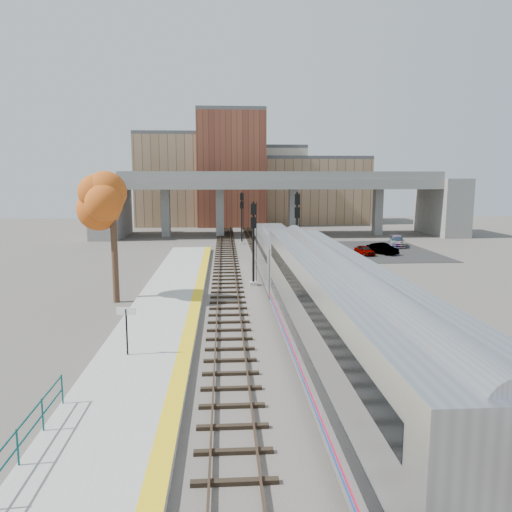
{
  "coord_description": "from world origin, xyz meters",
  "views": [
    {
      "loc": [
        -3.44,
        -29.68,
        8.52
      ],
      "look_at": [
        -0.93,
        8.87,
        2.5
      ],
      "focal_mm": 35.0,
      "sensor_mm": 36.0,
      "label": 1
    }
  ],
  "objects_px": {
    "coach": "(336,323)",
    "car_a": "(365,250)",
    "signal_mast_mid": "(297,234)",
    "signal_mast_far": "(242,219)",
    "signal_mast_near": "(253,245)",
    "car_b": "(383,249)",
    "locomotive": "(276,253)",
    "tree": "(112,204)",
    "car_c": "(397,241)"
  },
  "relations": [
    {
      "from": "signal_mast_near",
      "to": "car_b",
      "type": "bearing_deg",
      "value": 44.99
    },
    {
      "from": "signal_mast_mid",
      "to": "signal_mast_far",
      "type": "relative_size",
      "value": 1.08
    },
    {
      "from": "locomotive",
      "to": "car_c",
      "type": "relative_size",
      "value": 4.16
    },
    {
      "from": "signal_mast_mid",
      "to": "signal_mast_far",
      "type": "distance_m",
      "value": 21.55
    },
    {
      "from": "locomotive",
      "to": "tree",
      "type": "height_order",
      "value": "tree"
    },
    {
      "from": "car_a",
      "to": "signal_mast_far",
      "type": "bearing_deg",
      "value": 129.41
    },
    {
      "from": "signal_mast_far",
      "to": "car_b",
      "type": "height_order",
      "value": "signal_mast_far"
    },
    {
      "from": "signal_mast_near",
      "to": "car_a",
      "type": "bearing_deg",
      "value": 48.44
    },
    {
      "from": "signal_mast_mid",
      "to": "car_c",
      "type": "bearing_deg",
      "value": 48.46
    },
    {
      "from": "locomotive",
      "to": "tree",
      "type": "bearing_deg",
      "value": -148.7
    },
    {
      "from": "signal_mast_far",
      "to": "car_a",
      "type": "bearing_deg",
      "value": -37.96
    },
    {
      "from": "signal_mast_mid",
      "to": "signal_mast_far",
      "type": "height_order",
      "value": "signal_mast_mid"
    },
    {
      "from": "signal_mast_mid",
      "to": "car_c",
      "type": "distance_m",
      "value": 23.17
    },
    {
      "from": "coach",
      "to": "signal_mast_far",
      "type": "relative_size",
      "value": 3.69
    },
    {
      "from": "coach",
      "to": "signal_mast_far",
      "type": "height_order",
      "value": "signal_mast_far"
    },
    {
      "from": "locomotive",
      "to": "car_b",
      "type": "xyz_separation_m",
      "value": [
        13.48,
        13.16,
        -1.62
      ]
    },
    {
      "from": "signal_mast_near",
      "to": "car_b",
      "type": "xyz_separation_m",
      "value": [
        15.58,
        15.58,
        -2.61
      ]
    },
    {
      "from": "locomotive",
      "to": "tree",
      "type": "xyz_separation_m",
      "value": [
        -11.94,
        -7.26,
        4.52
      ]
    },
    {
      "from": "coach",
      "to": "signal_mast_far",
      "type": "distance_m",
      "value": 45.75
    },
    {
      "from": "signal_mast_near",
      "to": "signal_mast_far",
      "type": "relative_size",
      "value": 0.99
    },
    {
      "from": "car_a",
      "to": "coach",
      "type": "bearing_deg",
      "value": -120.35
    },
    {
      "from": "signal_mast_mid",
      "to": "car_a",
      "type": "xyz_separation_m",
      "value": [
        9.27,
        10.72,
        -3.12
      ]
    },
    {
      "from": "coach",
      "to": "car_a",
      "type": "height_order",
      "value": "coach"
    },
    {
      "from": "tree",
      "to": "car_a",
      "type": "height_order",
      "value": "tree"
    },
    {
      "from": "signal_mast_mid",
      "to": "car_a",
      "type": "distance_m",
      "value": 14.51
    },
    {
      "from": "signal_mast_mid",
      "to": "car_c",
      "type": "relative_size",
      "value": 1.6
    },
    {
      "from": "tree",
      "to": "car_c",
      "type": "xyz_separation_m",
      "value": [
        29.18,
        26.4,
        -6.09
      ]
    },
    {
      "from": "coach",
      "to": "locomotive",
      "type": "bearing_deg",
      "value": 90.0
    },
    {
      "from": "signal_mast_near",
      "to": "locomotive",
      "type": "bearing_deg",
      "value": 49.11
    },
    {
      "from": "car_b",
      "to": "car_c",
      "type": "xyz_separation_m",
      "value": [
        3.75,
        5.98,
        0.04
      ]
    },
    {
      "from": "coach",
      "to": "signal_mast_far",
      "type": "bearing_deg",
      "value": 92.63
    },
    {
      "from": "coach",
      "to": "tree",
      "type": "xyz_separation_m",
      "value": [
        -11.94,
        15.35,
        4.0
      ]
    },
    {
      "from": "car_c",
      "to": "signal_mast_near",
      "type": "bearing_deg",
      "value": -116.45
    },
    {
      "from": "coach",
      "to": "signal_mast_near",
      "type": "distance_m",
      "value": 20.3
    },
    {
      "from": "car_a",
      "to": "locomotive",
      "type": "bearing_deg",
      "value": -144.31
    },
    {
      "from": "locomotive",
      "to": "car_a",
      "type": "relative_size",
      "value": 6.06
    },
    {
      "from": "signal_mast_mid",
      "to": "signal_mast_far",
      "type": "bearing_deg",
      "value": 100.97
    },
    {
      "from": "signal_mast_near",
      "to": "car_c",
      "type": "bearing_deg",
      "value": 48.11
    },
    {
      "from": "signal_mast_mid",
      "to": "car_b",
      "type": "relative_size",
      "value": 1.94
    },
    {
      "from": "coach",
      "to": "signal_mast_near",
      "type": "height_order",
      "value": "signal_mast_near"
    },
    {
      "from": "car_b",
      "to": "car_a",
      "type": "bearing_deg",
      "value": 160.69
    },
    {
      "from": "coach",
      "to": "signal_mast_mid",
      "type": "relative_size",
      "value": 3.4
    },
    {
      "from": "coach",
      "to": "car_b",
      "type": "xyz_separation_m",
      "value": [
        13.48,
        35.76,
        -2.13
      ]
    },
    {
      "from": "signal_mast_far",
      "to": "tree",
      "type": "xyz_separation_m",
      "value": [
        -9.84,
        -30.35,
        3.48
      ]
    },
    {
      "from": "tree",
      "to": "signal_mast_far",
      "type": "bearing_deg",
      "value": 72.04
    },
    {
      "from": "tree",
      "to": "car_c",
      "type": "bearing_deg",
      "value": 42.13
    },
    {
      "from": "signal_mast_mid",
      "to": "tree",
      "type": "xyz_separation_m",
      "value": [
        -13.94,
        -9.2,
        3.1
      ]
    },
    {
      "from": "tree",
      "to": "car_b",
      "type": "relative_size",
      "value": 2.43
    },
    {
      "from": "locomotive",
      "to": "signal_mast_mid",
      "type": "xyz_separation_m",
      "value": [
        2.0,
        1.94,
        1.42
      ]
    },
    {
      "from": "car_b",
      "to": "car_c",
      "type": "relative_size",
      "value": 0.82
    }
  ]
}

